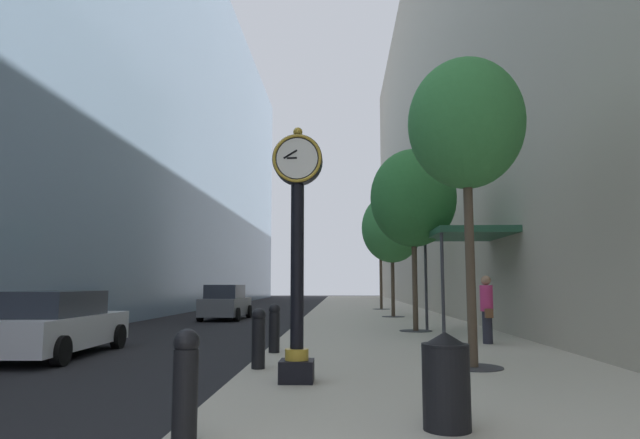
{
  "coord_description": "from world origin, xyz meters",
  "views": [
    {
      "loc": [
        1.86,
        -2.31,
        1.71
      ],
      "look_at": [
        1.07,
        17.11,
        4.03
      ],
      "focal_mm": 30.57,
      "sensor_mm": 36.0,
      "label": 1
    }
  ],
  "objects_px": {
    "bollard_nearest": "(185,383)",
    "bollard_fourth": "(274,327)",
    "street_tree_mid_far": "(392,228)",
    "street_tree_far": "(380,236)",
    "car_white_mid": "(54,324)",
    "street_clock": "(297,239)",
    "bollard_third": "(258,337)",
    "street_tree_near": "(466,125)",
    "trash_bin": "(446,379)",
    "street_tree_mid_near": "(413,198)",
    "pedestrian_walking": "(487,307)",
    "car_grey_near": "(226,303)"
  },
  "relations": [
    {
      "from": "bollard_nearest",
      "to": "bollard_fourth",
      "type": "distance_m",
      "value": 7.24
    },
    {
      "from": "street_tree_mid_far",
      "to": "street_tree_far",
      "type": "relative_size",
      "value": 1.03
    },
    {
      "from": "car_white_mid",
      "to": "bollard_nearest",
      "type": "bearing_deg",
      "value": -54.25
    },
    {
      "from": "street_clock",
      "to": "bollard_third",
      "type": "xyz_separation_m",
      "value": [
        -0.84,
        1.39,
        -1.73
      ]
    },
    {
      "from": "street_tree_near",
      "to": "car_white_mid",
      "type": "bearing_deg",
      "value": 166.26
    },
    {
      "from": "trash_bin",
      "to": "street_clock",
      "type": "bearing_deg",
      "value": 123.6
    },
    {
      "from": "street_clock",
      "to": "trash_bin",
      "type": "height_order",
      "value": "street_clock"
    },
    {
      "from": "street_tree_mid_near",
      "to": "car_white_mid",
      "type": "height_order",
      "value": "street_tree_mid_near"
    },
    {
      "from": "street_tree_near",
      "to": "trash_bin",
      "type": "height_order",
      "value": "street_tree_near"
    },
    {
      "from": "bollard_fourth",
      "to": "street_tree_mid_far",
      "type": "height_order",
      "value": "street_tree_mid_far"
    },
    {
      "from": "pedestrian_walking",
      "to": "trash_bin",
      "type": "bearing_deg",
      "value": -107.41
    },
    {
      "from": "bollard_third",
      "to": "street_tree_mid_near",
      "type": "bearing_deg",
      "value": 64.16
    },
    {
      "from": "street_tree_far",
      "to": "car_white_mid",
      "type": "distance_m",
      "value": 24.34
    },
    {
      "from": "street_clock",
      "to": "bollard_nearest",
      "type": "distance_m",
      "value": 3.94
    },
    {
      "from": "street_tree_near",
      "to": "pedestrian_walking",
      "type": "distance_m",
      "value": 5.84
    },
    {
      "from": "car_white_mid",
      "to": "street_clock",
      "type": "bearing_deg",
      "value": -32.68
    },
    {
      "from": "street_tree_near",
      "to": "pedestrian_walking",
      "type": "bearing_deg",
      "value": 71.86
    },
    {
      "from": "street_clock",
      "to": "trash_bin",
      "type": "relative_size",
      "value": 4.03
    },
    {
      "from": "street_clock",
      "to": "car_grey_near",
      "type": "distance_m",
      "value": 18.41
    },
    {
      "from": "bollard_fourth",
      "to": "pedestrian_walking",
      "type": "relative_size",
      "value": 0.62
    },
    {
      "from": "street_tree_mid_far",
      "to": "pedestrian_walking",
      "type": "relative_size",
      "value": 3.36
    },
    {
      "from": "street_tree_far",
      "to": "car_white_mid",
      "type": "bearing_deg",
      "value": -113.0
    },
    {
      "from": "bollard_fourth",
      "to": "trash_bin",
      "type": "bearing_deg",
      "value": -67.71
    },
    {
      "from": "street_tree_mid_far",
      "to": "car_white_mid",
      "type": "height_order",
      "value": "street_tree_mid_far"
    },
    {
      "from": "street_tree_mid_near",
      "to": "car_grey_near",
      "type": "distance_m",
      "value": 11.99
    },
    {
      "from": "street_tree_mid_far",
      "to": "trash_bin",
      "type": "xyz_separation_m",
      "value": [
        -1.35,
        -20.74,
        -3.8
      ]
    },
    {
      "from": "street_tree_far",
      "to": "car_grey_near",
      "type": "height_order",
      "value": "street_tree_far"
    },
    {
      "from": "bollard_third",
      "to": "pedestrian_walking",
      "type": "relative_size",
      "value": 0.62
    },
    {
      "from": "street_tree_mid_near",
      "to": "street_tree_mid_far",
      "type": "height_order",
      "value": "street_tree_mid_near"
    },
    {
      "from": "street_tree_near",
      "to": "street_tree_far",
      "type": "bearing_deg",
      "value": 90.0
    },
    {
      "from": "bollard_third",
      "to": "car_grey_near",
      "type": "height_order",
      "value": "car_grey_near"
    },
    {
      "from": "street_tree_mid_far",
      "to": "pedestrian_walking",
      "type": "height_order",
      "value": "street_tree_mid_far"
    },
    {
      "from": "street_clock",
      "to": "street_tree_mid_near",
      "type": "xyz_separation_m",
      "value": [
        3.22,
        9.78,
        2.22
      ]
    },
    {
      "from": "street_tree_mid_near",
      "to": "trash_bin",
      "type": "height_order",
      "value": "street_tree_mid_near"
    },
    {
      "from": "bollard_fourth",
      "to": "street_tree_far",
      "type": "height_order",
      "value": "street_tree_far"
    },
    {
      "from": "car_white_mid",
      "to": "bollard_fourth",
      "type": "bearing_deg",
      "value": -1.57
    },
    {
      "from": "bollard_third",
      "to": "street_tree_near",
      "type": "distance_m",
      "value": 5.81
    },
    {
      "from": "street_tree_mid_near",
      "to": "street_tree_mid_far",
      "type": "bearing_deg",
      "value": 90.0
    },
    {
      "from": "street_clock",
      "to": "bollard_nearest",
      "type": "xyz_separation_m",
      "value": [
        -0.84,
        -3.43,
        -1.73
      ]
    },
    {
      "from": "bollard_fourth",
      "to": "street_tree_near",
      "type": "bearing_deg",
      "value": -27.86
    },
    {
      "from": "street_clock",
      "to": "car_white_mid",
      "type": "height_order",
      "value": "street_clock"
    },
    {
      "from": "bollard_third",
      "to": "street_tree_far",
      "type": "xyz_separation_m",
      "value": [
        4.06,
        24.65,
        4.09
      ]
    },
    {
      "from": "bollard_nearest",
      "to": "pedestrian_walking",
      "type": "bearing_deg",
      "value": 59.69
    },
    {
      "from": "street_tree_mid_far",
      "to": "trash_bin",
      "type": "distance_m",
      "value": 21.13
    },
    {
      "from": "bollard_nearest",
      "to": "street_tree_far",
      "type": "xyz_separation_m",
      "value": [
        4.06,
        29.48,
        4.09
      ]
    },
    {
      "from": "street_clock",
      "to": "bollard_fourth",
      "type": "height_order",
      "value": "street_clock"
    },
    {
      "from": "bollard_fourth",
      "to": "street_tree_near",
      "type": "relative_size",
      "value": 0.18
    },
    {
      "from": "street_clock",
      "to": "street_tree_far",
      "type": "distance_m",
      "value": 26.35
    },
    {
      "from": "car_white_mid",
      "to": "car_grey_near",
      "type": "bearing_deg",
      "value": 84.99
    },
    {
      "from": "bollard_nearest",
      "to": "street_tree_far",
      "type": "relative_size",
      "value": 0.19
    }
  ]
}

